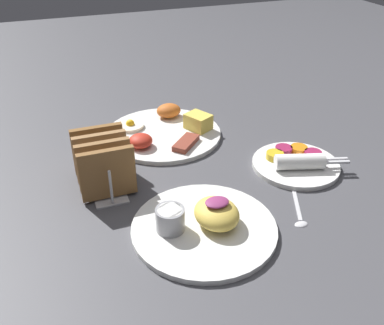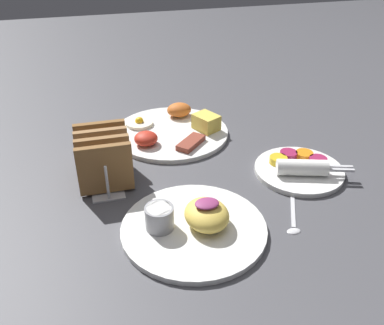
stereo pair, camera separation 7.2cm
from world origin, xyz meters
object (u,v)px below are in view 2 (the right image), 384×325
plate_breakfast (172,130)px  plate_foreground (193,223)px  plate_condiments (299,168)px  toast_rack (103,158)px

plate_breakfast → plate_foreground: size_ratio=1.10×
plate_breakfast → plate_condiments: bearing=-47.1°
plate_breakfast → toast_rack: toast_rack is taller
plate_breakfast → plate_condiments: size_ratio=1.49×
plate_foreground → plate_breakfast: bearing=83.5°
toast_rack → plate_foreground: bearing=-56.0°
plate_breakfast → toast_rack: 0.23m
plate_breakfast → plate_foreground: 0.35m
plate_foreground → toast_rack: toast_rack is taller
plate_condiments → plate_breakfast: bearing=132.9°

